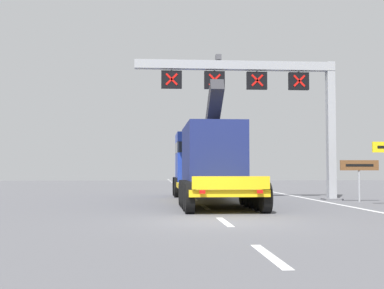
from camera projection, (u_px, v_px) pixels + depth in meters
The scene contains 6 objects.
ground at pixel (219, 222), 15.02m from camera, with size 112.00×112.00×0.00m, color #5B5B60.
lane_markings at pixel (179, 187), 44.16m from camera, with size 0.20×73.10×0.01m.
edge_line_right at pixel (305, 198), 27.42m from camera, with size 0.20×63.00×0.01m, color silver.
overhead_lane_gantry at pixel (263, 89), 25.87m from camera, with size 10.52×0.90×7.39m.
heavy_haul_truck_yellow at pixel (206, 161), 25.29m from camera, with size 3.04×14.07×5.30m.
tourist_info_sign_brown at pixel (359, 169), 24.21m from camera, with size 1.89×0.15×2.00m.
Camera 1 is at (-1.90, -15.01, 1.55)m, focal length 47.39 mm.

